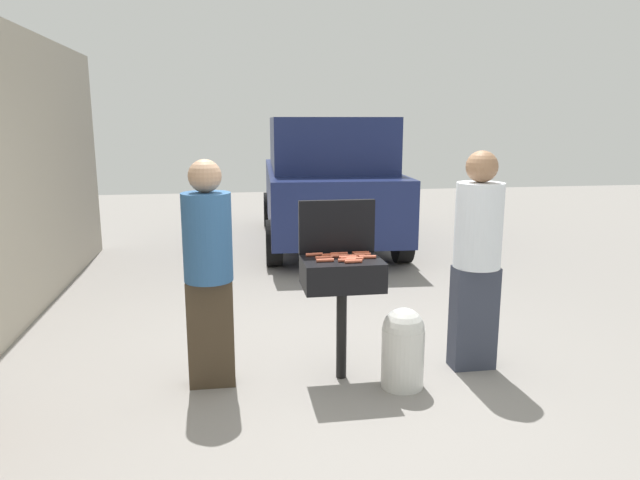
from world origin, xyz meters
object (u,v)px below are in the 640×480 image
Objects in this scene: hot_dog_13 at (347,260)px; person_right at (477,253)px; hot_dog_0 at (324,258)px; hot_dog_1 at (353,261)px; hot_dog_12 at (347,257)px; hot_dog_4 at (355,259)px; hot_dog_10 at (361,253)px; hot_dog_7 at (339,254)px; bbq_grill at (342,278)px; hot_dog_5 at (330,255)px; parked_minivan at (327,180)px; person_left at (208,266)px; hot_dog_11 at (362,254)px; hot_dog_8 at (339,256)px; hot_dog_2 at (349,258)px; propane_tank at (403,346)px; hot_dog_3 at (325,260)px; hot_dog_6 at (314,254)px; hot_dog_14 at (356,256)px; hot_dog_9 at (367,257)px.

hot_dog_13 is 1.08m from person_right.
hot_dog_0 and hot_dog_1 have the same top height.
hot_dog_4 is at bearing -52.99° from hot_dog_12.
person_right reaches higher than hot_dog_10.
bbq_grill is at bearing -90.50° from hot_dog_7.
hot_dog_5 and hot_dog_7 have the same top height.
parked_minivan reaches higher than hot_dog_13.
hot_dog_11 is at bearing 2.01° from person_left.
person_left is at bearing -179.00° from hot_dog_8.
hot_dog_2 and hot_dog_4 have the same top height.
hot_dog_0 reaches higher than propane_tank.
hot_dog_2 is at bearing -44.24° from hot_dog_5.
propane_tank is (0.38, -0.20, -0.64)m from hot_dog_2.
hot_dog_2 is at bearing 141.77° from hot_dog_4.
hot_dog_10 is 0.78m from propane_tank.
person_left is (-0.85, 0.11, -0.04)m from hot_dog_3.
bbq_grill is 0.21m from hot_dog_1.
hot_dog_8 is 0.18m from hot_dog_11.
hot_dog_4 is at bearing -122.92° from hot_dog_11.
hot_dog_6 is 1.00× the size of hot_dog_11.
hot_dog_1 is at bearing -46.73° from hot_dog_6.
propane_tank is 0.36× the size of person_left.
hot_dog_0 is 0.86m from person_left.
hot_dog_13 is (0.10, -0.18, 0.00)m from hot_dog_5.
hot_dog_11 is at bearing -15.91° from hot_dog_7.
hot_dog_6 is (-0.19, 0.14, 0.16)m from bbq_grill.
hot_dog_13 is at bearing 132.96° from hot_dog_1.
hot_dog_3 is 1.00× the size of hot_dog_13.
hot_dog_8 is at bearing 171.08° from hot_dog_14.
person_left is at bearing 179.87° from hot_dog_14.
hot_dog_9 is at bearing -5.55° from hot_dog_0.
propane_tank is at bearing -30.54° from hot_dog_6.
hot_dog_12 is (0.04, 0.00, 0.16)m from bbq_grill.
hot_dog_10 is (-0.02, 0.14, 0.00)m from hot_dog_9.
hot_dog_6 is (-0.25, 0.27, 0.00)m from hot_dog_1.
hot_dog_8 is 0.98m from person_left.
hot_dog_9 is 0.07× the size of person_right.
hot_dog_6 and hot_dog_14 have the same top height.
hot_dog_7 is 1.09m from person_right.
hot_dog_3 is at bearing -155.35° from hot_dog_11.
hot_dog_7 is at bearing 4.39° from person_right.
person_left is (-0.98, -0.02, -0.04)m from hot_dog_8.
hot_dog_9 is 0.09m from hot_dog_14.
bbq_grill is at bearing 102.05° from hot_dog_13.
hot_dog_6 is at bearing 145.60° from hot_dog_2.
person_right is at bearing 4.79° from hot_dog_4.
person_left is (-1.11, 0.00, -0.04)m from hot_dog_14.
hot_dog_13 is at bearing -77.95° from bbq_grill.
hot_dog_5 is at bearing 147.35° from propane_tank.
hot_dog_2 is 0.21× the size of propane_tank.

